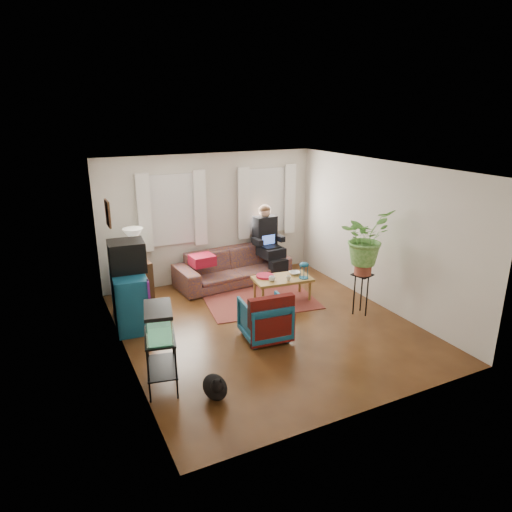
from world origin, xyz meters
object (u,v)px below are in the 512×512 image
sofa (233,262)px  plant_stand (361,294)px  dresser (130,299)px  aquarium_stand (162,362)px  coffee_table (282,289)px  side_table (137,280)px  armchair (265,317)px

sofa → plant_stand: (1.40, -2.35, -0.09)m
dresser → plant_stand: 3.91m
aquarium_stand → coffee_table: 3.29m
sofa → coffee_table: size_ratio=2.18×
plant_stand → side_table: bearing=144.1°
dresser → armchair: 2.25m
sofa → plant_stand: size_ratio=3.15×
armchair → aquarium_stand: bearing=24.1°
sofa → aquarium_stand: 3.77m
aquarium_stand → coffee_table: (2.76, 1.79, -0.15)m
sofa → aquarium_stand: bearing=-131.7°
armchair → side_table: bearing=-54.5°
aquarium_stand → side_table: bearing=95.9°
sofa → coffee_table: sofa is taller
armchair → dresser: bearing=-32.6°
aquarium_stand → coffee_table: bearing=45.4°
plant_stand → sofa: bearing=120.9°
coffee_table → plant_stand: 1.47m
dresser → armchair: bearing=-33.1°
coffee_table → plant_stand: size_ratio=1.44×
side_table → coffee_table: size_ratio=0.67×
side_table → aquarium_stand: 3.09m
dresser → sofa: bearing=28.8°
sofa → dresser: dresser is taller
armchair → plant_stand: plant_stand is taller
armchair → plant_stand: (1.89, 0.05, 0.02)m
aquarium_stand → sofa: bearing=65.2°
aquarium_stand → armchair: aquarium_stand is taller
sofa → dresser: (-2.27, -1.01, 0.01)m
plant_stand → coffee_table: bearing=129.3°
dresser → aquarium_stand: (-0.01, -1.99, -0.09)m
coffee_table → aquarium_stand: bearing=-140.4°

